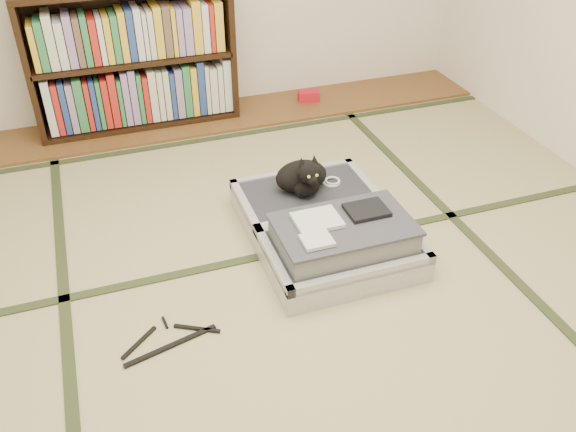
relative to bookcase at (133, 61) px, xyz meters
name	(u,v)px	position (x,y,z in m)	size (l,w,h in m)	color
floor	(303,307)	(0.41, -2.07, -0.45)	(4.50, 4.50, 0.00)	tan
wood_strip	(203,119)	(0.41, -0.07, -0.44)	(4.00, 0.50, 0.02)	brown
red_item	(308,96)	(1.21, -0.04, -0.40)	(0.15, 0.09, 0.07)	red
tatami_borders	(269,242)	(0.41, -1.58, -0.45)	(4.00, 4.50, 0.01)	#2D381E
bookcase	(133,61)	(0.00, 0.00, 0.00)	(1.31, 0.30, 0.92)	black
suitcase	(327,228)	(0.68, -1.68, -0.35)	(0.72, 0.96, 0.28)	#BABABF
cat	(303,177)	(0.66, -1.39, -0.22)	(0.32, 0.32, 0.26)	black
cable_coil	(332,182)	(0.84, -1.35, -0.30)	(0.10, 0.10, 0.02)	white
hanger	(170,340)	(-0.19, -2.08, -0.44)	(0.42, 0.24, 0.01)	black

